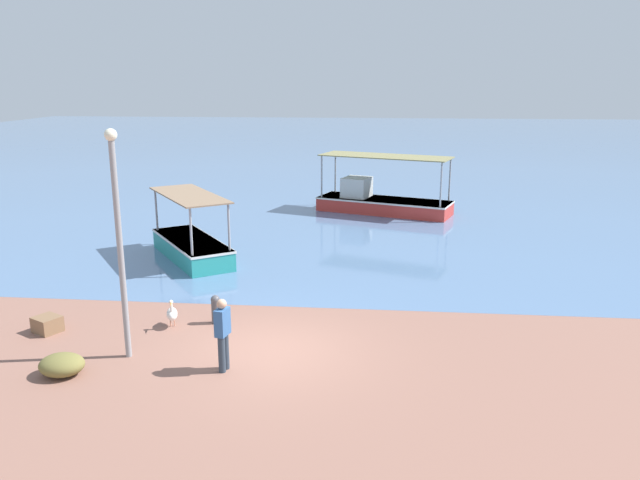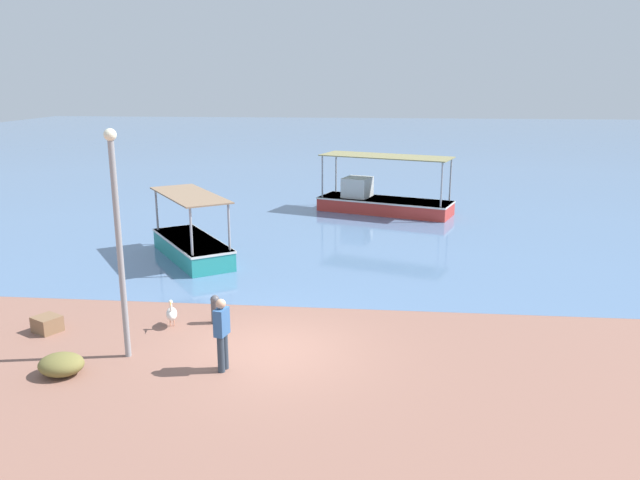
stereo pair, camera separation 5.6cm
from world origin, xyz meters
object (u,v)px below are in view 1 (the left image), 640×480
(fishing_boat_center, at_px, (380,200))
(net_pile, at_px, (62,365))
(fishing_boat_outer, at_px, (192,245))
(mooring_bollard, at_px, (216,308))
(pelican, at_px, (172,313))
(lamp_post, at_px, (119,232))
(cargo_crate, at_px, (47,324))
(fisherman_standing, at_px, (223,333))

(fishing_boat_center, distance_m, net_pile, 19.42)
(fishing_boat_outer, xyz_separation_m, mooring_bollard, (2.46, -6.00, -0.10))
(pelican, height_order, net_pile, pelican)
(lamp_post, distance_m, cargo_crate, 4.06)
(cargo_crate, bearing_deg, lamp_post, -24.60)
(fishing_boat_outer, height_order, lamp_post, lamp_post)
(pelican, relative_size, fisherman_standing, 0.47)
(fishing_boat_center, bearing_deg, fisherman_standing, -101.08)
(fishing_boat_center, height_order, fisherman_standing, fishing_boat_center)
(fishing_boat_outer, height_order, mooring_bollard, fishing_boat_outer)
(lamp_post, height_order, fisherman_standing, lamp_post)
(mooring_bollard, distance_m, net_pile, 4.21)
(mooring_bollard, bearing_deg, pelican, -161.26)
(fisherman_standing, bearing_deg, mooring_bollard, 108.26)
(net_pile, relative_size, cargo_crate, 1.61)
(fishing_boat_outer, height_order, cargo_crate, fishing_boat_outer)
(lamp_post, bearing_deg, fishing_boat_center, 71.04)
(fishing_boat_center, distance_m, pelican, 16.14)
(pelican, bearing_deg, net_pile, -117.52)
(pelican, bearing_deg, fishing_boat_outer, 102.22)
(fishing_boat_center, bearing_deg, mooring_bollard, -106.30)
(fisherman_standing, bearing_deg, cargo_crate, 161.36)
(fisherman_standing, relative_size, cargo_crate, 2.71)
(fishing_boat_outer, xyz_separation_m, cargo_crate, (-1.73, -7.01, -0.31))
(cargo_crate, bearing_deg, net_pile, -55.37)
(lamp_post, bearing_deg, mooring_bollard, 55.63)
(fisherman_standing, height_order, cargo_crate, fisherman_standing)
(fishing_boat_center, relative_size, lamp_post, 1.27)
(fishing_boat_center, relative_size, cargo_crate, 10.84)
(net_pile, bearing_deg, fisherman_standing, 9.31)
(fishing_boat_outer, height_order, pelican, fishing_boat_outer)
(net_pile, bearing_deg, fishing_boat_center, 69.04)
(net_pile, height_order, cargo_crate, net_pile)
(lamp_post, xyz_separation_m, fisherman_standing, (2.42, -0.50, -2.11))
(fishing_boat_outer, distance_m, net_pile, 9.30)
(fishing_boat_outer, bearing_deg, net_pile, -90.91)
(fishing_boat_outer, relative_size, lamp_post, 0.89)
(net_pile, bearing_deg, fishing_boat_outer, 89.09)
(net_pile, bearing_deg, lamp_post, 44.63)
(fishing_boat_center, relative_size, mooring_bollard, 8.63)
(pelican, relative_size, cargo_crate, 1.28)
(pelican, distance_m, lamp_post, 3.26)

